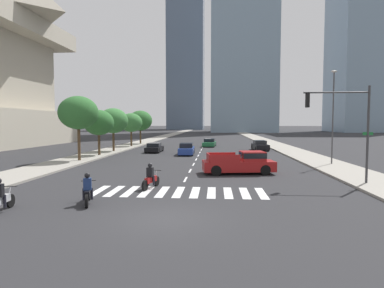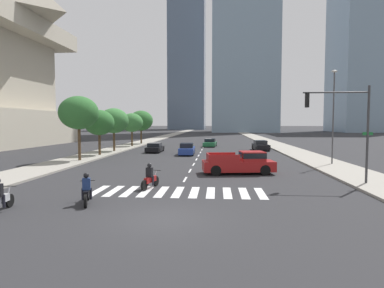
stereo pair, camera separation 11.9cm
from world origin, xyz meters
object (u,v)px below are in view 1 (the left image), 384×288
at_px(sedan_black_0, 260,146).
at_px(sedan_black_3, 154,148).
at_px(motorcycle_third, 0,199).
at_px(pickup_truck, 242,163).
at_px(motorcycle_trailing, 151,178).
at_px(street_tree_second, 99,123).
at_px(street_tree_third, 113,121).
at_px(sedan_blue_1, 187,149).
at_px(street_tree_fourth, 131,123).
at_px(traffic_signal_near, 344,117).
at_px(motorcycle_lead, 88,192).
at_px(street_tree_fifth, 140,121).
at_px(street_tree_nearest, 78,113).
at_px(street_lamp_east, 333,110).
at_px(sedan_green_2, 209,143).

bearing_deg(sedan_black_0, sedan_black_3, -77.71).
distance_m(motorcycle_third, pickup_truck, 15.88).
height_order(pickup_truck, sedan_black_3, pickup_truck).
xyz_separation_m(motorcycle_trailing, sedan_black_3, (-4.20, 23.13, -0.02)).
xyz_separation_m(street_tree_second, street_tree_third, (0.00, 5.26, 0.25)).
xyz_separation_m(sedan_black_0, sedan_blue_1, (-9.62, -6.92, 0.01)).
distance_m(sedan_black_3, street_tree_fourth, 10.85).
relative_size(sedan_black_3, traffic_signal_near, 0.75).
height_order(motorcycle_lead, street_tree_fifth, street_tree_fifth).
relative_size(street_tree_third, street_tree_fourth, 1.07).
height_order(sedan_black_0, street_tree_second, street_tree_second).
relative_size(sedan_blue_1, street_tree_third, 0.86).
bearing_deg(street_tree_third, street_tree_fifth, 90.00).
height_order(pickup_truck, sedan_blue_1, pickup_truck).
distance_m(sedan_blue_1, street_tree_fifth, 20.84).
distance_m(motorcycle_lead, motorcycle_trailing, 4.37).
distance_m(sedan_black_3, street_tree_third, 6.42).
xyz_separation_m(motorcycle_lead, motorcycle_trailing, (2.23, 3.76, 0.00)).
bearing_deg(pickup_truck, street_tree_nearest, 149.69).
bearing_deg(street_lamp_east, street_tree_fourth, 138.98).
relative_size(motorcycle_trailing, street_tree_fourth, 0.39).
bearing_deg(traffic_signal_near, street_tree_fourth, -54.93).
bearing_deg(sedan_blue_1, street_tree_second, 102.64).
bearing_deg(pickup_truck, sedan_black_0, 71.14).
bearing_deg(street_tree_second, pickup_truck, -37.72).
bearing_deg(sedan_black_3, motorcycle_trailing, -169.72).
xyz_separation_m(motorcycle_lead, street_tree_fourth, (-7.34, 35.73, 3.26)).
distance_m(motorcycle_lead, motorcycle_third, 3.56).
xyz_separation_m(pickup_truck, sedan_black_3, (-9.90, 17.19, -0.25)).
height_order(sedan_black_3, street_tree_fourth, street_tree_fourth).
relative_size(street_lamp_east, street_tree_fourth, 1.60).
height_order(motorcycle_trailing, sedan_green_2, motorcycle_trailing).
bearing_deg(street_tree_second, street_lamp_east, -15.11).
relative_size(sedan_black_3, street_tree_third, 0.79).
xyz_separation_m(street_lamp_east, street_tree_nearest, (-23.69, 0.96, -0.13)).
bearing_deg(street_tree_second, sedan_black_3, 45.04).
distance_m(sedan_green_2, street_tree_nearest, 25.07).
xyz_separation_m(sedan_black_0, traffic_signal_near, (1.62, -25.16, 3.53)).
height_order(sedan_green_2, traffic_signal_near, traffic_signal_near).
bearing_deg(street_tree_fourth, motorcycle_third, -83.60).
bearing_deg(street_tree_nearest, sedan_black_3, 63.60).
bearing_deg(street_tree_third, motorcycle_lead, -74.67).
bearing_deg(traffic_signal_near, sedan_blue_1, -58.36).
bearing_deg(street_lamp_east, sedan_black_3, 147.27).
relative_size(street_tree_fourth, street_tree_fifth, 0.89).
height_order(sedan_blue_1, street_tree_fifth, street_tree_fifth).
distance_m(sedan_blue_1, sedan_black_3, 5.35).
distance_m(motorcycle_trailing, motorcycle_third, 7.64).
distance_m(sedan_blue_1, street_lamp_east, 16.98).
xyz_separation_m(motorcycle_third, sedan_green_2, (8.12, 39.17, -0.00)).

